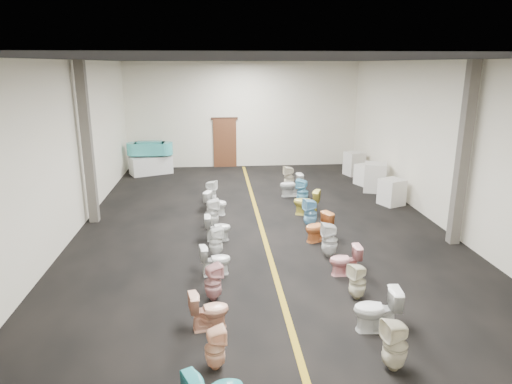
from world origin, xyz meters
TOP-DOWN VIEW (x-y plane):
  - floor at (0.00, 0.00)m, footprint 16.00×16.00m
  - ceiling at (0.00, 0.00)m, footprint 16.00×16.00m
  - wall_back at (0.00, 8.00)m, footprint 10.00×0.00m
  - wall_front at (0.00, -8.00)m, footprint 10.00×0.00m
  - wall_left at (-5.00, 0.00)m, footprint 0.00×16.00m
  - wall_right at (5.00, 0.00)m, footprint 0.00×16.00m
  - aisle_stripe at (0.00, 0.00)m, footprint 0.12×15.60m
  - back_door at (-0.80, 7.94)m, footprint 1.00×0.10m
  - door_frame at (-0.80, 7.95)m, footprint 1.15×0.08m
  - column_left at (-4.75, 1.00)m, footprint 0.25×0.25m
  - column_right at (4.75, -1.50)m, footprint 0.25×0.25m
  - display_table at (-3.89, 6.87)m, footprint 1.83×1.41m
  - bathtub at (-3.89, 6.87)m, footprint 1.86×0.68m
  - appliance_crate_a at (4.40, 1.80)m, footprint 0.86×0.86m
  - appliance_crate_b at (4.40, 3.42)m, footprint 0.94×0.94m
  - appliance_crate_c at (4.40, 4.34)m, footprint 0.88×0.88m
  - appliance_crate_d at (4.40, 5.89)m, footprint 0.82×0.82m
  - toilet_left_1 at (-1.30, -5.97)m, footprint 0.37×0.37m
  - toilet_left_2 at (-1.39, -4.87)m, footprint 0.73×0.51m
  - toilet_left_3 at (-1.33, -3.89)m, footprint 0.45×0.44m
  - toilet_left_4 at (-1.28, -2.79)m, footprint 0.71×0.48m
  - toilet_left_5 at (-1.26, -1.80)m, footprint 0.40×0.39m
  - toilet_left_6 at (-1.21, -0.80)m, footprint 0.67×0.39m
  - toilet_left_7 at (-1.36, 0.19)m, footprint 0.45×0.44m
  - toilet_left_8 at (-1.25, 1.32)m, footprint 0.78×0.62m
  - toilet_left_9 at (-1.41, 2.34)m, footprint 0.48×0.47m
  - toilet_right_0 at (1.35, -6.22)m, footprint 0.43×0.42m
  - toilet_right_1 at (1.43, -5.21)m, footprint 0.81×0.51m
  - toilet_right_2 at (1.44, -4.10)m, footprint 0.42×0.42m
  - toilet_right_3 at (1.49, -3.06)m, footprint 0.66×0.38m
  - toilet_right_4 at (1.39, -2.08)m, footprint 0.39×0.38m
  - toilet_right_5 at (1.35, -1.08)m, footprint 0.83×0.67m
  - toilet_right_6 at (1.36, -0.06)m, footprint 0.44×0.44m
  - toilet_right_7 at (1.46, 1.00)m, footprint 0.89×0.71m
  - toilet_right_8 at (1.54, 2.06)m, footprint 0.51×0.51m
  - toilet_right_9 at (1.33, 3.06)m, footprint 0.81×0.51m
  - toilet_right_10 at (1.43, 4.10)m, footprint 0.44×0.43m

SIDE VIEW (x-z plane):
  - floor at x=0.00m, z-range 0.00..0.00m
  - aisle_stripe at x=0.00m, z-range 0.00..0.01m
  - toilet_left_4 at x=-1.28m, z-range 0.00..0.67m
  - toilet_right_3 at x=1.49m, z-range 0.00..0.67m
  - toilet_left_6 at x=-1.21m, z-range 0.00..0.68m
  - toilet_left_1 at x=-1.30m, z-range 0.00..0.68m
  - toilet_left_2 at x=-1.39m, z-range 0.00..0.69m
  - toilet_left_8 at x=-1.25m, z-range 0.00..0.70m
  - toilet_left_5 at x=-1.26m, z-range 0.00..0.72m
  - toilet_right_2 at x=1.44m, z-range 0.00..0.72m
  - display_table at x=-3.89m, z-range 0.00..0.73m
  - toilet_left_3 at x=-1.33m, z-range 0.00..0.74m
  - toilet_right_5 at x=1.35m, z-range 0.00..0.74m
  - appliance_crate_c at x=4.40m, z-range 0.00..0.77m
  - toilet_right_9 at x=1.33m, z-range 0.00..0.79m
  - toilet_right_1 at x=1.43m, z-range 0.00..0.79m
  - toilet_right_7 at x=1.46m, z-range 0.00..0.79m
  - toilet_left_9 at x=-1.41m, z-range 0.00..0.79m
  - toilet_left_7 at x=-1.36m, z-range 0.00..0.81m
  - toilet_right_0 at x=1.35m, z-range 0.00..0.82m
  - toilet_right_10 at x=1.43m, z-range 0.00..0.82m
  - toilet_right_6 at x=1.36m, z-range 0.00..0.82m
  - toilet_right_4 at x=1.39m, z-range 0.00..0.83m
  - appliance_crate_a at x=4.40m, z-range 0.00..0.84m
  - toilet_right_8 at x=1.54m, z-range 0.00..0.85m
  - appliance_crate_d at x=4.40m, z-range 0.00..0.95m
  - appliance_crate_b at x=4.40m, z-range 0.00..1.02m
  - back_door at x=-0.80m, z-range 0.00..2.10m
  - bathtub at x=-3.89m, z-range 0.79..1.34m
  - door_frame at x=-0.80m, z-range 2.07..2.17m
  - wall_back at x=0.00m, z-range -2.75..7.25m
  - wall_front at x=0.00m, z-range -2.75..7.25m
  - wall_left at x=-5.00m, z-range -5.75..10.25m
  - wall_right at x=5.00m, z-range -5.75..10.25m
  - column_left at x=-4.75m, z-range 0.00..4.50m
  - column_right at x=4.75m, z-range 0.00..4.50m
  - ceiling at x=0.00m, z-range 4.50..4.50m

